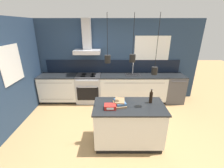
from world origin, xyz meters
name	(u,v)px	position (x,y,z in m)	size (l,w,h in m)	color
ground_plane	(114,134)	(0.00, 0.00, 0.00)	(16.00, 16.00, 0.00)	tan
wall_back	(112,59)	(-0.04, 2.00, 1.36)	(5.60, 2.37, 2.60)	navy
wall_left	(16,73)	(-2.43, 0.70, 1.30)	(0.08, 3.80, 2.60)	navy
counter_run_left	(60,88)	(-1.77, 1.69, 0.46)	(1.20, 0.64, 0.91)	black
counter_run_sink	(133,88)	(0.65, 1.69, 0.46)	(2.12, 0.64, 1.29)	black
oven_range	(89,88)	(-0.79, 1.69, 0.46)	(0.78, 0.66, 0.91)	#B5B5BA
dishwasher	(174,88)	(2.00, 1.69, 0.46)	(0.60, 0.65, 0.91)	#4C4C51
kitchen_island	(129,124)	(0.31, -0.25, 0.46)	(1.43, 0.76, 0.91)	black
bottle_on_island	(151,97)	(0.77, -0.13, 1.03)	(0.07, 0.07, 0.30)	black
book_stack	(120,103)	(0.13, -0.21, 0.96)	(0.28, 0.36, 0.10)	olive
red_supply_box	(111,107)	(-0.06, -0.37, 0.95)	(0.22, 0.16, 0.08)	red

